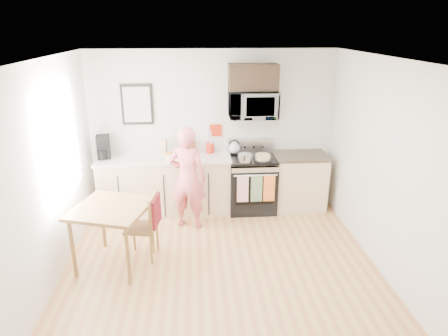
{
  "coord_description": "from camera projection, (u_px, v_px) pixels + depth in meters",
  "views": [
    {
      "loc": [
        -0.3,
        -4.12,
        2.95
      ],
      "look_at": [
        0.09,
        1.0,
        1.1
      ],
      "focal_mm": 32.0,
      "sensor_mm": 36.0,
      "label": 1
    }
  ],
  "objects": [
    {
      "name": "floor",
      "position": [
        223.0,
        280.0,
        4.88
      ],
      "size": [
        4.6,
        4.6,
        0.0
      ],
      "primitive_type": "plane",
      "color": "#A4653F",
      "rests_on": "ground"
    },
    {
      "name": "back_wall",
      "position": [
        213.0,
        130.0,
        6.6
      ],
      "size": [
        4.0,
        0.04,
        2.6
      ],
      "primitive_type": "cube",
      "color": "silver",
      "rests_on": "floor"
    },
    {
      "name": "front_wall",
      "position": [
        252.0,
        330.0,
        2.29
      ],
      "size": [
        4.0,
        0.04,
        2.6
      ],
      "primitive_type": "cube",
      "color": "silver",
      "rests_on": "floor"
    },
    {
      "name": "left_wall",
      "position": [
        38.0,
        187.0,
        4.3
      ],
      "size": [
        0.04,
        4.6,
        2.6
      ],
      "primitive_type": "cube",
      "color": "silver",
      "rests_on": "floor"
    },
    {
      "name": "right_wall",
      "position": [
        396.0,
        177.0,
        4.58
      ],
      "size": [
        0.04,
        4.6,
        2.6
      ],
      "primitive_type": "cube",
      "color": "silver",
      "rests_on": "floor"
    },
    {
      "name": "ceiling",
      "position": [
        223.0,
        61.0,
        4.0
      ],
      "size": [
        4.0,
        4.6,
        0.04
      ],
      "primitive_type": "cube",
      "color": "white",
      "rests_on": "back_wall"
    },
    {
      "name": "window",
      "position": [
        61.0,
        144.0,
        4.97
      ],
      "size": [
        0.06,
        1.4,
        1.5
      ],
      "color": "white",
      "rests_on": "left_wall"
    },
    {
      "name": "cabinet_left",
      "position": [
        165.0,
        186.0,
        6.55
      ],
      "size": [
        2.1,
        0.6,
        0.9
      ],
      "primitive_type": "cube",
      "color": "#D9B58B",
      "rests_on": "floor"
    },
    {
      "name": "countertop_left",
      "position": [
        164.0,
        159.0,
        6.39
      ],
      "size": [
        2.14,
        0.64,
        0.04
      ],
      "primitive_type": "cube",
      "color": "beige",
      "rests_on": "cabinet_left"
    },
    {
      "name": "cabinet_right",
      "position": [
        299.0,
        182.0,
        6.71
      ],
      "size": [
        0.84,
        0.6,
        0.9
      ],
      "primitive_type": "cube",
      "color": "#D9B58B",
      "rests_on": "floor"
    },
    {
      "name": "countertop_right",
      "position": [
        301.0,
        156.0,
        6.55
      ],
      "size": [
        0.88,
        0.64,
        0.04
      ],
      "primitive_type": "cube",
      "color": "black",
      "rests_on": "cabinet_right"
    },
    {
      "name": "range",
      "position": [
        252.0,
        185.0,
        6.63
      ],
      "size": [
        0.76,
        0.7,
        1.16
      ],
      "color": "black",
      "rests_on": "floor"
    },
    {
      "name": "microwave",
      "position": [
        253.0,
        105.0,
        6.28
      ],
      "size": [
        0.76,
        0.51,
        0.42
      ],
      "primitive_type": "imported",
      "color": "silver",
      "rests_on": "back_wall"
    },
    {
      "name": "upper_cabinet",
      "position": [
        253.0,
        77.0,
        6.18
      ],
      "size": [
        0.76,
        0.35,
        0.4
      ],
      "primitive_type": "cube",
      "color": "black",
      "rests_on": "back_wall"
    },
    {
      "name": "wall_art",
      "position": [
        137.0,
        104.0,
        6.34
      ],
      "size": [
        0.5,
        0.04,
        0.65
      ],
      "color": "black",
      "rests_on": "back_wall"
    },
    {
      "name": "wall_trivet",
      "position": [
        216.0,
        130.0,
        6.59
      ],
      "size": [
        0.2,
        0.02,
        0.2
      ],
      "primitive_type": "cube",
      "color": "#B0230F",
      "rests_on": "back_wall"
    },
    {
      "name": "person",
      "position": [
        188.0,
        178.0,
        5.95
      ],
      "size": [
        0.67,
        0.54,
        1.58
      ],
      "primitive_type": "imported",
      "rotation": [
        0.0,
        0.0,
        2.82
      ],
      "color": "#BB3344",
      "rests_on": "floor"
    },
    {
      "name": "dining_table",
      "position": [
        112.0,
        214.0,
        4.97
      ],
      "size": [
        0.95,
        0.95,
        0.82
      ],
      "rotation": [
        0.0,
        0.0,
        -0.3
      ],
      "color": "brown",
      "rests_on": "floor"
    },
    {
      "name": "chair",
      "position": [
        150.0,
        218.0,
        5.16
      ],
      "size": [
        0.48,
        0.44,
        0.91
      ],
      "rotation": [
        0.0,
        0.0,
        -0.16
      ],
      "color": "brown",
      "rests_on": "floor"
    },
    {
      "name": "knife_block",
      "position": [
        191.0,
        146.0,
        6.58
      ],
      "size": [
        0.16,
        0.17,
        0.22
      ],
      "primitive_type": "cube",
      "rotation": [
        0.0,
        0.0,
        0.54
      ],
      "color": "brown",
      "rests_on": "countertop_left"
    },
    {
      "name": "utensil_crock",
      "position": [
        210.0,
        143.0,
        6.58
      ],
      "size": [
        0.13,
        0.13,
        0.4
      ],
      "color": "#B0230F",
      "rests_on": "countertop_left"
    },
    {
      "name": "fruit_bowl",
      "position": [
        170.0,
        155.0,
        6.39
      ],
      "size": [
        0.24,
        0.24,
        0.09
      ],
      "color": "silver",
      "rests_on": "countertop_left"
    },
    {
      "name": "milk_carton",
      "position": [
        164.0,
        148.0,
        6.44
      ],
      "size": [
        0.12,
        0.12,
        0.27
      ],
      "primitive_type": "cube",
      "rotation": [
        0.0,
        0.0,
        -0.24
      ],
      "color": "tan",
      "rests_on": "countertop_left"
    },
    {
      "name": "coffee_maker",
      "position": [
        103.0,
        148.0,
        6.32
      ],
      "size": [
        0.24,
        0.32,
        0.36
      ],
      "rotation": [
        0.0,
        0.0,
        0.18
      ],
      "color": "black",
      "rests_on": "countertop_left"
    },
    {
      "name": "bread_bag",
      "position": [
        175.0,
        159.0,
        6.17
      ],
      "size": [
        0.3,
        0.25,
        0.1
      ],
      "primitive_type": "cube",
      "rotation": [
        0.0,
        0.0,
        -0.55
      ],
      "color": "tan",
      "rests_on": "countertop_left"
    },
    {
      "name": "cake",
      "position": [
        263.0,
        157.0,
        6.3
      ],
      "size": [
        0.28,
        0.28,
        0.09
      ],
      "color": "black",
      "rests_on": "range"
    },
    {
      "name": "kettle",
      "position": [
        234.0,
        148.0,
        6.6
      ],
      "size": [
        0.19,
        0.19,
        0.24
      ],
      "color": "silver",
      "rests_on": "range"
    },
    {
      "name": "pot",
      "position": [
        245.0,
        158.0,
        6.25
      ],
      "size": [
        0.22,
        0.37,
        0.11
      ],
      "rotation": [
        0.0,
        0.0,
        -0.17
      ],
      "color": "silver",
      "rests_on": "range"
    }
  ]
}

